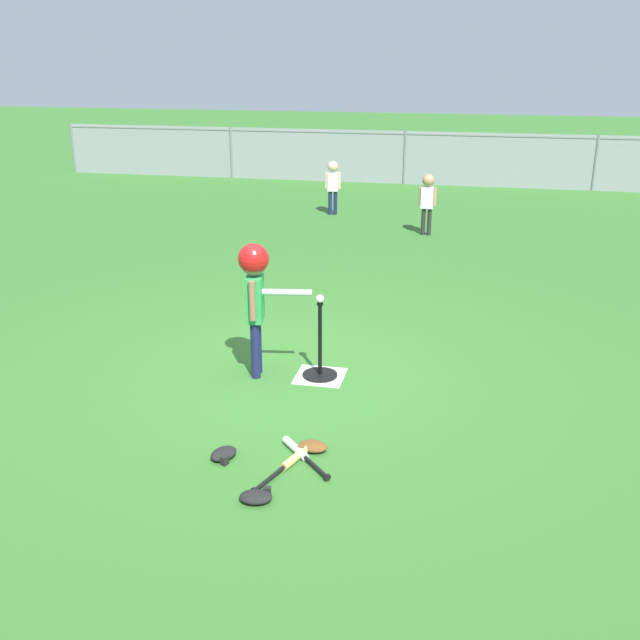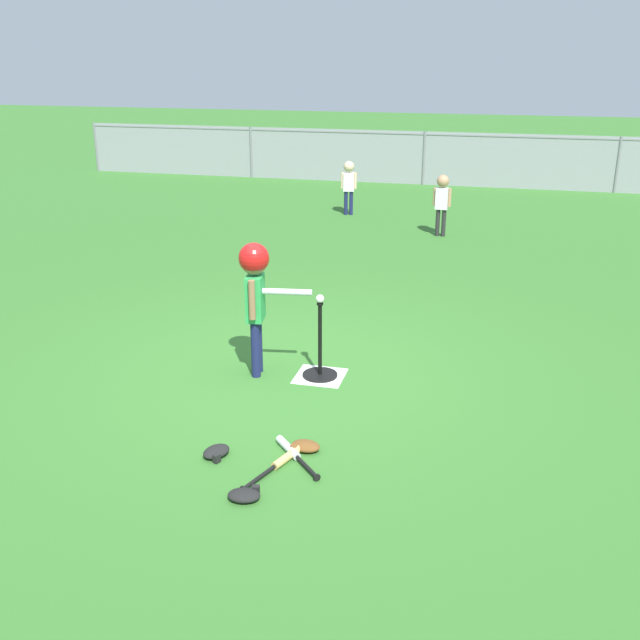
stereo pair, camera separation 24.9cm
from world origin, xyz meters
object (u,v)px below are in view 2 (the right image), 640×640
(glove_by_plate, at_px, (305,446))
(batting_tee, at_px, (320,365))
(spare_bat_wood, at_px, (283,460))
(fielder_near_left, at_px, (442,197))
(glove_near_bats, at_px, (216,452))
(glove_tossed_aside, at_px, (245,495))
(batter_child, at_px, (255,282))
(fielder_deep_right, at_px, (349,181))
(baseball_on_tee, at_px, (320,299))
(spare_bat_silver, at_px, (292,452))

(glove_by_plate, bearing_deg, batting_tee, 99.58)
(spare_bat_wood, bearing_deg, fielder_near_left, 86.78)
(glove_near_bats, height_order, glove_tossed_aside, same)
(spare_bat_wood, bearing_deg, batter_child, 115.13)
(spare_bat_wood, bearing_deg, fielder_deep_right, 99.11)
(fielder_deep_right, relative_size, glove_tossed_aside, 3.98)
(batting_tee, distance_m, glove_tossed_aside, 2.04)
(batter_child, distance_m, glove_by_plate, 1.69)
(fielder_near_left, xyz_separation_m, glove_near_bats, (-0.92, -7.29, -0.59))
(batter_child, bearing_deg, baseball_on_tee, 8.43)
(fielder_deep_right, xyz_separation_m, fielder_near_left, (1.77, -1.23, 0.01))
(spare_bat_silver, bearing_deg, spare_bat_wood, -102.70)
(batting_tee, bearing_deg, spare_bat_wood, -85.67)
(baseball_on_tee, distance_m, spare_bat_silver, 1.59)
(batting_tee, relative_size, fielder_deep_right, 0.74)
(batting_tee, bearing_deg, spare_bat_silver, -84.05)
(spare_bat_silver, relative_size, spare_bat_wood, 0.72)
(baseball_on_tee, xyz_separation_m, spare_bat_silver, (0.15, -1.41, -0.72))
(glove_by_plate, bearing_deg, batter_child, 122.64)
(baseball_on_tee, xyz_separation_m, spare_bat_wood, (0.12, -1.55, -0.72))
(batting_tee, bearing_deg, fielder_near_left, 84.75)
(glove_near_bats, bearing_deg, batting_tee, 75.96)
(spare_bat_silver, xyz_separation_m, glove_tossed_aside, (-0.14, -0.63, 0.01))
(batting_tee, bearing_deg, glove_near_bats, -104.04)
(batter_child, distance_m, fielder_near_left, 5.92)
(batter_child, height_order, fielder_deep_right, batter_child)
(spare_bat_silver, xyz_separation_m, glove_near_bats, (-0.54, -0.15, 0.01))
(glove_tossed_aside, bearing_deg, fielder_near_left, 86.15)
(baseball_on_tee, height_order, glove_by_plate, baseball_on_tee)
(spare_bat_silver, xyz_separation_m, spare_bat_wood, (-0.03, -0.13, 0.00))
(fielder_near_left, xyz_separation_m, glove_by_plate, (-0.30, -7.05, -0.59))
(glove_near_bats, bearing_deg, baseball_on_tee, 75.96)
(fielder_deep_right, bearing_deg, spare_bat_silver, -80.54)
(fielder_near_left, relative_size, glove_by_plate, 4.12)
(spare_bat_silver, height_order, glove_tossed_aside, glove_tossed_aside)
(baseball_on_tee, xyz_separation_m, fielder_deep_right, (-1.25, 6.96, -0.13))
(spare_bat_silver, height_order, glove_near_bats, glove_near_bats)
(fielder_deep_right, xyz_separation_m, glove_near_bats, (0.86, -8.52, -0.58))
(fielder_deep_right, distance_m, spare_bat_silver, 8.51)
(fielder_deep_right, bearing_deg, glove_by_plate, -79.93)
(batter_child, relative_size, fielder_deep_right, 1.29)
(baseball_on_tee, relative_size, glove_near_bats, 0.28)
(batting_tee, bearing_deg, glove_by_plate, -80.42)
(batting_tee, xyz_separation_m, glove_near_bats, (-0.39, -1.56, -0.08))
(fielder_deep_right, relative_size, glove_near_bats, 3.61)
(fielder_near_left, height_order, glove_near_bats, fielder_near_left)
(fielder_near_left, distance_m, glove_near_bats, 7.37)
(spare_bat_wood, height_order, glove_tossed_aside, glove_tossed_aside)
(batting_tee, xyz_separation_m, spare_bat_wood, (0.12, -1.55, -0.09))
(spare_bat_silver, bearing_deg, glove_near_bats, -164.59)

